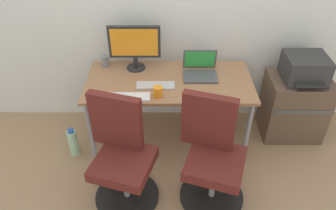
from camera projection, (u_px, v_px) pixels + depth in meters
ground_plane at (168, 137)px, 3.41m from camera, size 5.28×5.28×0.00m
desk at (168, 86)px, 3.03m from camera, size 1.52×0.72×0.70m
office_chair_left at (121, 157)px, 2.60m from camera, size 0.55×0.55×0.94m
office_chair_right at (211, 157)px, 2.61m from camera, size 0.55×0.55×0.94m
side_cabinet at (292, 106)px, 3.30m from camera, size 0.58×0.44×0.66m
printer at (303, 68)px, 3.03m from camera, size 0.38×0.40×0.24m
water_bottle_on_floor at (72, 143)px, 3.14m from camera, size 0.09×0.09×0.31m
desktop_monitor at (133, 45)px, 3.01m from camera, size 0.48×0.18×0.43m
open_laptop at (199, 69)px, 3.04m from camera, size 0.31×0.27×0.23m
keyboard_by_monitor at (129, 97)px, 2.76m from camera, size 0.34×0.12×0.02m
keyboard_by_laptop at (154, 86)px, 2.90m from camera, size 0.34×0.12×0.02m
mouse_by_monitor at (215, 97)px, 2.75m from camera, size 0.06×0.10×0.03m
mouse_by_laptop at (204, 97)px, 2.75m from camera, size 0.06×0.10×0.03m
coffee_mug at (157, 92)px, 2.76m from camera, size 0.08×0.08×0.09m
pen_cup at (104, 61)px, 3.17m from camera, size 0.07×0.07×0.10m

